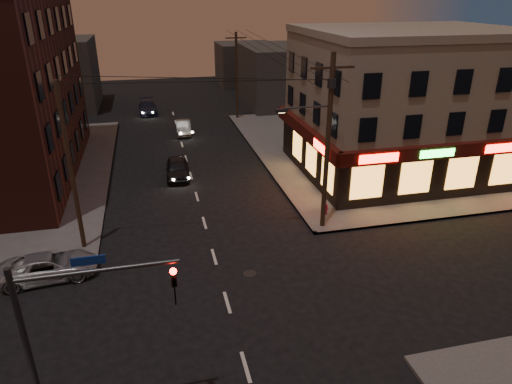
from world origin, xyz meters
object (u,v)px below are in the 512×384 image
object	(u,v)px
sedan_near	(177,168)
sedan_mid	(184,127)
sedan_far	(148,107)
suv_cross	(49,266)
fire_hydrant	(326,208)

from	to	relation	value
sedan_near	sedan_mid	size ratio (longest dim) A/B	1.05
sedan_near	sedan_far	distance (m)	20.96
suv_cross	sedan_far	size ratio (longest dim) A/B	0.93
sedan_mid	sedan_far	world-z (taller)	sedan_far
sedan_mid	fire_hydrant	distance (m)	21.55
suv_cross	fire_hydrant	world-z (taller)	suv_cross
sedan_mid	sedan_far	size ratio (longest dim) A/B	0.82
sedan_far	sedan_near	bearing A→B (deg)	-86.25
sedan_mid	suv_cross	bearing A→B (deg)	-107.19
sedan_near	sedan_mid	distance (m)	11.64
sedan_near	fire_hydrant	bearing A→B (deg)	-43.21
sedan_near	sedan_far	size ratio (longest dim) A/B	0.86
sedan_near	sedan_far	world-z (taller)	sedan_near
fire_hydrant	sedan_far	bearing A→B (deg)	109.12
fire_hydrant	sedan_mid	bearing A→B (deg)	108.98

